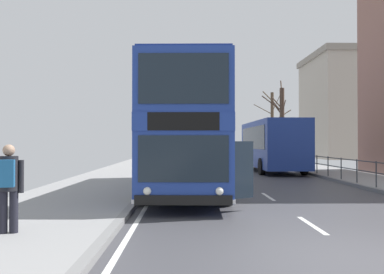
{
  "coord_description": "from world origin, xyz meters",
  "views": [
    {
      "loc": [
        -2.83,
        -6.53,
        1.85
      ],
      "look_at": [
        -2.6,
        7.23,
        2.03
      ],
      "focal_mm": 38.38,
      "sensor_mm": 36.0,
      "label": 1
    }
  ],
  "objects_px": {
    "bare_tree_far_01": "(282,123)",
    "double_decker_bus_main": "(188,132)",
    "pedestrian_companion": "(8,182)",
    "bare_tree_far_00": "(272,124)",
    "background_bus_far_lane": "(272,144)",
    "background_building_00": "(359,106)"
  },
  "relations": [
    {
      "from": "double_decker_bus_main",
      "to": "bare_tree_far_00",
      "type": "distance_m",
      "value": 26.61
    },
    {
      "from": "background_bus_far_lane",
      "to": "bare_tree_far_01",
      "type": "height_order",
      "value": "bare_tree_far_01"
    },
    {
      "from": "double_decker_bus_main",
      "to": "pedestrian_companion",
      "type": "bearing_deg",
      "value": -115.07
    },
    {
      "from": "background_bus_far_lane",
      "to": "bare_tree_far_00",
      "type": "relative_size",
      "value": 1.3
    },
    {
      "from": "bare_tree_far_00",
      "to": "pedestrian_companion",
      "type": "bearing_deg",
      "value": -110.17
    },
    {
      "from": "double_decker_bus_main",
      "to": "pedestrian_companion",
      "type": "relative_size",
      "value": 6.32
    },
    {
      "from": "bare_tree_far_00",
      "to": "double_decker_bus_main",
      "type": "bearing_deg",
      "value": -108.68
    },
    {
      "from": "pedestrian_companion",
      "to": "bare_tree_far_00",
      "type": "height_order",
      "value": "bare_tree_far_00"
    },
    {
      "from": "background_building_00",
      "to": "bare_tree_far_00",
      "type": "bearing_deg",
      "value": -146.25
    },
    {
      "from": "double_decker_bus_main",
      "to": "background_building_00",
      "type": "xyz_separation_m",
      "value": [
        20.61,
        33.26,
        3.94
      ]
    },
    {
      "from": "double_decker_bus_main",
      "to": "bare_tree_far_01",
      "type": "xyz_separation_m",
      "value": [
        7.91,
        18.73,
        1.21
      ]
    },
    {
      "from": "pedestrian_companion",
      "to": "background_building_00",
      "type": "bearing_deg",
      "value": 59.36
    },
    {
      "from": "double_decker_bus_main",
      "to": "pedestrian_companion",
      "type": "height_order",
      "value": "double_decker_bus_main"
    },
    {
      "from": "pedestrian_companion",
      "to": "background_building_00",
      "type": "xyz_separation_m",
      "value": [
        24.04,
        40.59,
        5.08
      ]
    },
    {
      "from": "bare_tree_far_01",
      "to": "double_decker_bus_main",
      "type": "bearing_deg",
      "value": -112.91
    },
    {
      "from": "double_decker_bus_main",
      "to": "background_building_00",
      "type": "distance_m",
      "value": 39.32
    },
    {
      "from": "double_decker_bus_main",
      "to": "bare_tree_far_01",
      "type": "distance_m",
      "value": 20.36
    },
    {
      "from": "double_decker_bus_main",
      "to": "bare_tree_far_01",
      "type": "height_order",
      "value": "bare_tree_far_01"
    },
    {
      "from": "bare_tree_far_01",
      "to": "background_building_00",
      "type": "distance_m",
      "value": 19.49
    },
    {
      "from": "bare_tree_far_00",
      "to": "bare_tree_far_01",
      "type": "xyz_separation_m",
      "value": [
        -0.6,
        -6.45,
        -0.2
      ]
    },
    {
      "from": "pedestrian_companion",
      "to": "background_bus_far_lane",
      "type": "bearing_deg",
      "value": 64.06
    },
    {
      "from": "background_bus_far_lane",
      "to": "bare_tree_far_01",
      "type": "bearing_deg",
      "value": 72.45
    }
  ]
}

